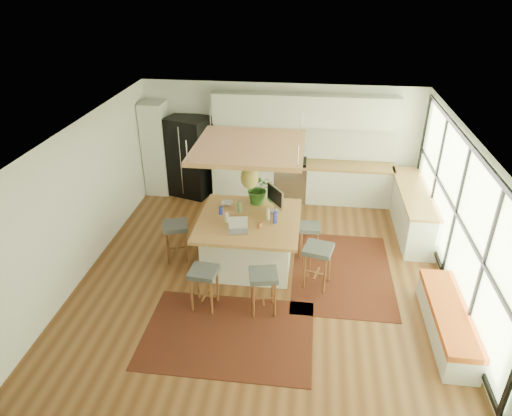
# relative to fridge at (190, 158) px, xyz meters

# --- Properties ---
(floor) EXTENTS (7.00, 7.00, 0.00)m
(floor) POSITION_rel_fridge_xyz_m (2.14, -3.17, -0.93)
(floor) COLOR brown
(floor) RESTS_ON ground
(ceiling) EXTENTS (7.00, 7.00, 0.00)m
(ceiling) POSITION_rel_fridge_xyz_m (2.14, -3.17, 1.78)
(ceiling) COLOR white
(ceiling) RESTS_ON ground
(wall_back) EXTENTS (6.50, 0.00, 6.50)m
(wall_back) POSITION_rel_fridge_xyz_m (2.14, 0.33, 0.42)
(wall_back) COLOR white
(wall_back) RESTS_ON ground
(wall_front) EXTENTS (6.50, 0.00, 6.50)m
(wall_front) POSITION_rel_fridge_xyz_m (2.14, -6.67, 0.42)
(wall_front) COLOR white
(wall_front) RESTS_ON ground
(wall_left) EXTENTS (0.00, 7.00, 7.00)m
(wall_left) POSITION_rel_fridge_xyz_m (-1.11, -3.17, 0.42)
(wall_left) COLOR white
(wall_left) RESTS_ON ground
(wall_right) EXTENTS (0.00, 7.00, 7.00)m
(wall_right) POSITION_rel_fridge_xyz_m (5.39, -3.17, 0.42)
(wall_right) COLOR white
(wall_right) RESTS_ON ground
(window_wall) EXTENTS (0.10, 6.20, 2.60)m
(window_wall) POSITION_rel_fridge_xyz_m (5.36, -3.17, 0.47)
(window_wall) COLOR black
(window_wall) RESTS_ON wall_right
(pantry) EXTENTS (0.55, 0.60, 2.25)m
(pantry) POSITION_rel_fridge_xyz_m (-0.81, 0.01, 0.20)
(pantry) COLOR white
(pantry) RESTS_ON floor
(back_counter_base) EXTENTS (4.20, 0.60, 0.88)m
(back_counter_base) POSITION_rel_fridge_xyz_m (2.69, 0.01, -0.49)
(back_counter_base) COLOR white
(back_counter_base) RESTS_ON floor
(back_counter_top) EXTENTS (4.24, 0.64, 0.05)m
(back_counter_top) POSITION_rel_fridge_xyz_m (2.69, 0.01, -0.03)
(back_counter_top) COLOR #A8703B
(back_counter_top) RESTS_ON back_counter_base
(backsplash) EXTENTS (4.20, 0.02, 0.80)m
(backsplash) POSITION_rel_fridge_xyz_m (2.69, 0.31, 0.43)
(backsplash) COLOR white
(backsplash) RESTS_ON wall_back
(upper_cabinets) EXTENTS (4.20, 0.34, 0.70)m
(upper_cabinets) POSITION_rel_fridge_xyz_m (2.69, 0.15, 1.22)
(upper_cabinets) COLOR white
(upper_cabinets) RESTS_ON wall_back
(range) EXTENTS (0.76, 0.62, 1.00)m
(range) POSITION_rel_fridge_xyz_m (2.44, 0.01, -0.43)
(range) COLOR #A5A5AA
(range) RESTS_ON floor
(right_counter_base) EXTENTS (0.60, 2.50, 0.88)m
(right_counter_base) POSITION_rel_fridge_xyz_m (5.07, -1.17, -0.49)
(right_counter_base) COLOR white
(right_counter_base) RESTS_ON floor
(right_counter_top) EXTENTS (0.64, 2.54, 0.05)m
(right_counter_top) POSITION_rel_fridge_xyz_m (5.07, -1.17, -0.03)
(right_counter_top) COLOR #A8703B
(right_counter_top) RESTS_ON right_counter_base
(window_bench) EXTENTS (0.52, 2.00, 0.50)m
(window_bench) POSITION_rel_fridge_xyz_m (5.09, -4.37, -0.68)
(window_bench) COLOR white
(window_bench) RESTS_ON floor
(ceiling_panel) EXTENTS (1.86, 1.86, 0.80)m
(ceiling_panel) POSITION_rel_fridge_xyz_m (1.84, -2.77, 1.12)
(ceiling_panel) COLOR #A8703B
(ceiling_panel) RESTS_ON ceiling
(rug_near) EXTENTS (2.60, 1.80, 0.01)m
(rug_near) POSITION_rel_fridge_xyz_m (1.77, -4.80, -0.92)
(rug_near) COLOR black
(rug_near) RESTS_ON floor
(rug_right) EXTENTS (1.80, 2.60, 0.01)m
(rug_right) POSITION_rel_fridge_xyz_m (3.58, -2.93, -0.92)
(rug_right) COLOR black
(rug_right) RESTS_ON floor
(fridge) EXTENTS (1.13, 0.99, 1.93)m
(fridge) POSITION_rel_fridge_xyz_m (0.00, 0.00, 0.00)
(fridge) COLOR black
(fridge) RESTS_ON floor
(island) EXTENTS (1.85, 1.85, 0.93)m
(island) POSITION_rel_fridge_xyz_m (1.83, -2.79, -0.46)
(island) COLOR #A8703B
(island) RESTS_ON floor
(stool_near_left) EXTENTS (0.48, 0.48, 0.74)m
(stool_near_left) POSITION_rel_fridge_xyz_m (1.28, -4.19, -0.57)
(stool_near_left) COLOR #404447
(stool_near_left) RESTS_ON floor
(stool_near_right) EXTENTS (0.52, 0.52, 0.75)m
(stool_near_right) POSITION_rel_fridge_xyz_m (2.25, -4.17, -0.57)
(stool_near_right) COLOR #404447
(stool_near_right) RESTS_ON floor
(stool_right_front) EXTENTS (0.57, 0.57, 0.80)m
(stool_right_front) POSITION_rel_fridge_xyz_m (3.10, -3.38, -0.57)
(stool_right_front) COLOR #404447
(stool_right_front) RESTS_ON floor
(stool_right_back) EXTENTS (0.40, 0.40, 0.66)m
(stool_right_back) POSITION_rel_fridge_xyz_m (2.95, -2.43, -0.57)
(stool_right_back) COLOR #404447
(stool_right_back) RESTS_ON floor
(stool_left_side) EXTENTS (0.57, 0.57, 0.76)m
(stool_left_side) POSITION_rel_fridge_xyz_m (0.43, -2.86, -0.57)
(stool_left_side) COLOR #404447
(stool_left_side) RESTS_ON floor
(laptop) EXTENTS (0.39, 0.41, 0.25)m
(laptop) POSITION_rel_fridge_xyz_m (1.71, -3.27, 0.12)
(laptop) COLOR #A5A5AA
(laptop) RESTS_ON island
(monitor) EXTENTS (0.49, 0.58, 0.52)m
(monitor) POSITION_rel_fridge_xyz_m (2.27, -2.46, 0.26)
(monitor) COLOR #A5A5AA
(monitor) RESTS_ON island
(microwave) EXTENTS (0.56, 0.31, 0.38)m
(microwave) POSITION_rel_fridge_xyz_m (0.89, -0.04, 0.19)
(microwave) COLOR #A5A5AA
(microwave) RESTS_ON back_counter_top
(island_plant) EXTENTS (0.56, 0.62, 0.48)m
(island_plant) POSITION_rel_fridge_xyz_m (1.92, -2.14, 0.25)
(island_plant) COLOR #1E4C19
(island_plant) RESTS_ON island
(island_bowl) EXTENTS (0.22, 0.22, 0.05)m
(island_bowl) POSITION_rel_fridge_xyz_m (1.33, -2.29, 0.03)
(island_bowl) COLOR silver
(island_bowl) RESTS_ON island
(island_bottle_0) EXTENTS (0.07, 0.07, 0.19)m
(island_bottle_0) POSITION_rel_fridge_xyz_m (1.28, -2.69, 0.10)
(island_bottle_0) COLOR #2D36B7
(island_bottle_0) RESTS_ON island
(island_bottle_1) EXTENTS (0.07, 0.07, 0.19)m
(island_bottle_1) POSITION_rel_fridge_xyz_m (1.43, -2.94, 0.10)
(island_bottle_1) COLOR white
(island_bottle_1) RESTS_ON island
(island_bottle_2) EXTENTS (0.07, 0.07, 0.19)m
(island_bottle_2) POSITION_rel_fridge_xyz_m (2.08, -3.09, 0.10)
(island_bottle_2) COLOR #AB5C39
(island_bottle_2) RESTS_ON island
(island_bottle_3) EXTENTS (0.07, 0.07, 0.19)m
(island_bottle_3) POSITION_rel_fridge_xyz_m (2.18, -2.74, 0.10)
(island_bottle_3) COLOR silver
(island_bottle_3) RESTS_ON island
(island_bottle_4) EXTENTS (0.07, 0.07, 0.19)m
(island_bottle_4) POSITION_rel_fridge_xyz_m (1.63, -2.54, 0.10)
(island_bottle_4) COLOR #487952
(island_bottle_4) RESTS_ON island
(island_bottle_5) EXTENTS (0.07, 0.07, 0.19)m
(island_bottle_5) POSITION_rel_fridge_xyz_m (2.33, -2.89, 0.10)
(island_bottle_5) COLOR #2D36B7
(island_bottle_5) RESTS_ON island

